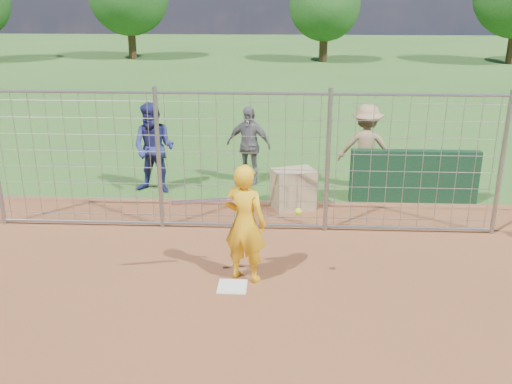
# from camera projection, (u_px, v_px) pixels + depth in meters

# --- Properties ---
(ground) EXTENTS (100.00, 100.00, 0.00)m
(ground) POSITION_uv_depth(u_px,v_px,m) (234.00, 281.00, 8.63)
(ground) COLOR #2D591E
(ground) RESTS_ON ground
(home_plate) EXTENTS (0.43, 0.43, 0.02)m
(home_plate) POSITION_uv_depth(u_px,v_px,m) (232.00, 287.00, 8.44)
(home_plate) COLOR silver
(home_plate) RESTS_ON ground
(dugout_wall) EXTENTS (2.60, 0.20, 1.10)m
(dugout_wall) POSITION_uv_depth(u_px,v_px,m) (414.00, 176.00, 11.67)
(dugout_wall) COLOR #11381E
(dugout_wall) RESTS_ON ground
(batter) EXTENTS (0.77, 0.64, 1.82)m
(batter) POSITION_uv_depth(u_px,v_px,m) (245.00, 224.00, 8.39)
(batter) COLOR #F4AF15
(batter) RESTS_ON ground
(bystander_a) EXTENTS (1.07, 0.90, 1.94)m
(bystander_a) POSITION_uv_depth(u_px,v_px,m) (154.00, 148.00, 12.13)
(bystander_a) COLOR navy
(bystander_a) RESTS_ON ground
(bystander_b) EXTENTS (1.12, 0.72, 1.77)m
(bystander_b) POSITION_uv_depth(u_px,v_px,m) (248.00, 145.00, 12.71)
(bystander_b) COLOR slate
(bystander_b) RESTS_ON ground
(bystander_c) EXTENTS (1.26, 0.79, 1.86)m
(bystander_c) POSITION_uv_depth(u_px,v_px,m) (366.00, 147.00, 12.41)
(bystander_c) COLOR #9A7A54
(bystander_c) RESTS_ON ground
(equipment_bin) EXTENTS (0.94, 0.80, 0.80)m
(equipment_bin) POSITION_uv_depth(u_px,v_px,m) (293.00, 189.00, 11.39)
(equipment_bin) COLOR tan
(equipment_bin) RESTS_ON ground
(equipment_in_play) EXTENTS (1.85, 0.25, 0.23)m
(equipment_in_play) POSITION_uv_depth(u_px,v_px,m) (225.00, 204.00, 8.07)
(equipment_in_play) COLOR silver
(equipment_in_play) RESTS_ON ground
(backstop_fence) EXTENTS (9.08, 0.08, 2.60)m
(backstop_fence) POSITION_uv_depth(u_px,v_px,m) (243.00, 163.00, 10.09)
(backstop_fence) COLOR gray
(backstop_fence) RESTS_ON ground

